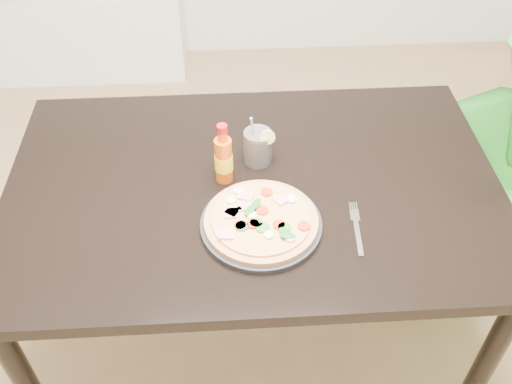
{
  "coord_description": "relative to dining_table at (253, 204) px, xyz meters",
  "views": [
    {
      "loc": [
        0.14,
        -0.96,
        1.85
      ],
      "look_at": [
        0.2,
        0.1,
        0.83
      ],
      "focal_mm": 40.0,
      "sensor_mm": 36.0,
      "label": 1
    }
  ],
  "objects": [
    {
      "name": "pizza",
      "position": [
        0.01,
        -0.17,
        0.11
      ],
      "size": [
        0.3,
        0.3,
        0.03
      ],
      "color": "tan",
      "rests_on": "plate"
    },
    {
      "name": "dining_table",
      "position": [
        0.0,
        0.0,
        0.0
      ],
      "size": [
        1.4,
        0.9,
        0.75
      ],
      "color": "black",
      "rests_on": "ground"
    },
    {
      "name": "media_console",
      "position": [
        -1.0,
        1.85,
        -0.42
      ],
      "size": [
        1.4,
        0.34,
        0.5
      ],
      "primitive_type": "cube",
      "color": "white",
      "rests_on": "ground"
    },
    {
      "name": "plant_pot",
      "position": [
        1.05,
        0.34,
        -0.56
      ],
      "size": [
        0.28,
        0.28,
        0.22
      ],
      "primitive_type": "cylinder",
      "color": "brown",
      "rests_on": "ground"
    },
    {
      "name": "plate",
      "position": [
        0.01,
        -0.17,
        0.09
      ],
      "size": [
        0.32,
        0.32,
        0.02
      ],
      "primitive_type": "cylinder",
      "color": "black",
      "rests_on": "dining_table"
    },
    {
      "name": "cola_cup",
      "position": [
        0.02,
        0.09,
        0.13
      ],
      "size": [
        0.09,
        0.08,
        0.17
      ],
      "rotation": [
        0.0,
        0.0,
        -0.29
      ],
      "color": "black",
      "rests_on": "dining_table"
    },
    {
      "name": "fork",
      "position": [
        0.26,
        -0.19,
        0.09
      ],
      "size": [
        0.03,
        0.19,
        0.0
      ],
      "rotation": [
        0.0,
        0.0,
        -0.07
      ],
      "color": "silver",
      "rests_on": "dining_table"
    },
    {
      "name": "hot_sauce_bottle",
      "position": [
        -0.08,
        0.02,
        0.16
      ],
      "size": [
        0.06,
        0.06,
        0.19
      ],
      "rotation": [
        0.0,
        0.0,
        0.41
      ],
      "color": "#E1520D",
      "rests_on": "dining_table"
    }
  ]
}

